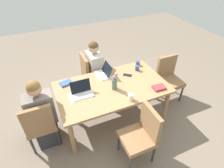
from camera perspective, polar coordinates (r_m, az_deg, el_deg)
ground_plane at (r=3.54m, az=0.00°, el=-10.02°), size 10.00×10.00×0.00m
dining_table at (r=3.09m, az=0.00°, el=-1.83°), size 1.82×1.05×0.73m
chair_head_left_left_near at (r=2.97m, az=-21.40°, el=-11.17°), size 0.44×0.44×0.90m
person_head_left_left_near at (r=3.00m, az=-20.56°, el=-9.55°), size 0.40×0.36×1.19m
chair_far_left_mid at (r=3.80m, az=-6.61°, el=3.51°), size 0.44×0.44×0.90m
person_far_left_mid at (r=3.75m, az=-5.26°, el=3.65°), size 0.36×0.40×1.19m
chair_head_right_left_far at (r=3.83m, az=17.08°, el=2.27°), size 0.44×0.44×0.90m
chair_near_right_near at (r=2.70m, az=9.28°, el=-14.73°), size 0.44×0.44×0.90m
flower_vase at (r=2.92m, az=0.79°, el=0.52°), size 0.10×0.09×0.30m
placemat_head_left_left_near at (r=2.90m, az=-9.79°, el=-3.55°), size 0.36×0.26×0.00m
placemat_far_left_mid at (r=3.31m, az=-2.73°, el=2.81°), size 0.28×0.37×0.00m
laptop_far_left_mid at (r=3.29m, az=-2.35°, el=3.44°), size 0.22×0.32×0.20m
laptop_head_left_left_near at (r=2.90m, az=-9.33°, el=-2.44°), size 0.32×0.22×0.21m
coffee_mug_near_left at (r=3.60m, az=8.02°, el=6.37°), size 0.08×0.08×0.08m
coffee_mug_near_right at (r=3.45m, az=7.82°, el=4.91°), size 0.08×0.08×0.09m
coffee_mug_centre_left at (r=2.77m, az=5.84°, el=-4.04°), size 0.08×0.08×0.10m
book_red_cover at (r=3.08m, az=14.34°, el=-1.06°), size 0.21×0.15×0.04m
book_blue_cover at (r=3.18m, az=-14.04°, el=0.29°), size 0.22×0.18×0.03m
phone_black at (r=3.31m, az=4.82°, el=2.77°), size 0.16×0.15×0.01m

